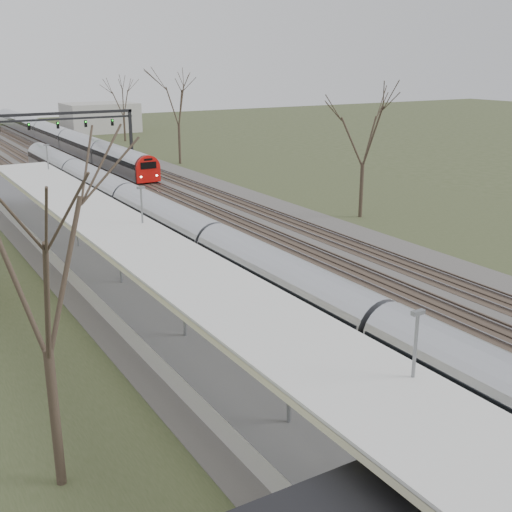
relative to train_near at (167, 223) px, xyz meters
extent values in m
cube|color=#474442|center=(2.50, 11.97, -1.43)|extent=(24.00, 160.00, 0.10)
cube|color=#4C3828|center=(-3.50, 11.97, -1.39)|extent=(2.60, 160.00, 0.06)
cube|color=gray|center=(-4.22, 11.97, -1.32)|extent=(0.07, 160.00, 0.12)
cube|color=gray|center=(-2.78, 11.97, -1.32)|extent=(0.07, 160.00, 0.12)
cube|color=#4C3828|center=(0.00, 11.97, -1.39)|extent=(2.60, 160.00, 0.06)
cube|color=gray|center=(-0.72, 11.97, -1.32)|extent=(0.07, 160.00, 0.12)
cube|color=gray|center=(0.72, 11.97, -1.32)|extent=(0.07, 160.00, 0.12)
cube|color=#4C3828|center=(3.50, 11.97, -1.39)|extent=(2.60, 160.00, 0.06)
cube|color=gray|center=(2.78, 11.97, -1.32)|extent=(0.07, 160.00, 0.12)
cube|color=gray|center=(4.22, 11.97, -1.32)|extent=(0.07, 160.00, 0.12)
cube|color=#4C3828|center=(7.00, 11.97, -1.39)|extent=(2.60, 160.00, 0.06)
cube|color=gray|center=(6.28, 11.97, -1.32)|extent=(0.07, 160.00, 0.12)
cube|color=gray|center=(7.72, 11.97, -1.32)|extent=(0.07, 160.00, 0.12)
cube|color=#4C3828|center=(10.50, 11.97, -1.39)|extent=(2.60, 160.00, 0.06)
cube|color=gray|center=(9.78, 11.97, -1.32)|extent=(0.07, 160.00, 0.12)
cube|color=gray|center=(11.22, 11.97, -1.32)|extent=(0.07, 160.00, 0.12)
cube|color=#9E9B93|center=(-6.55, -5.53, -0.98)|extent=(3.50, 69.00, 1.00)
cylinder|color=slate|center=(-6.55, -25.03, 1.02)|extent=(0.14, 0.14, 3.00)
cylinder|color=slate|center=(-6.55, -17.03, 1.02)|extent=(0.14, 0.14, 3.00)
cylinder|color=slate|center=(-6.55, -9.03, 1.02)|extent=(0.14, 0.14, 3.00)
cylinder|color=slate|center=(-6.55, -1.03, 1.02)|extent=(0.14, 0.14, 3.00)
cylinder|color=slate|center=(-6.55, 6.97, 1.02)|extent=(0.14, 0.14, 3.00)
cube|color=silver|center=(-6.55, -10.03, 2.57)|extent=(4.10, 50.00, 0.12)
cube|color=beige|center=(-6.55, -10.03, 2.40)|extent=(4.10, 50.00, 0.25)
cube|color=black|center=(13.00, 41.97, 1.52)|extent=(0.35, 0.35, 6.00)
cube|color=black|center=(2.75, 41.97, 4.42)|extent=(21.00, 0.35, 0.35)
cube|color=black|center=(2.75, 41.97, 3.72)|extent=(21.00, 0.25, 0.25)
cube|color=black|center=(0.00, 41.77, 3.02)|extent=(0.32, 0.22, 0.85)
sphere|color=#0CFF19|center=(0.00, 41.63, 3.27)|extent=(0.16, 0.16, 0.16)
cube|color=black|center=(3.50, 41.77, 3.02)|extent=(0.32, 0.22, 0.85)
sphere|color=#0CFF19|center=(3.50, 41.63, 3.27)|extent=(0.16, 0.16, 0.16)
cube|color=black|center=(7.00, 41.77, 3.02)|extent=(0.32, 0.22, 0.85)
sphere|color=#0CFF19|center=(7.00, 41.63, 3.27)|extent=(0.16, 0.16, 0.16)
cube|color=black|center=(10.50, 41.77, 3.02)|extent=(0.32, 0.22, 0.85)
sphere|color=#0CFF19|center=(10.50, 41.63, 3.27)|extent=(0.16, 0.16, 0.16)
cylinder|color=#2D231C|center=(-13.50, -23.03, 0.77)|extent=(0.30, 0.30, 4.50)
cylinder|color=#2D231C|center=(16.50, -1.03, 0.77)|extent=(0.30, 0.30, 4.50)
cube|color=#A8AAB2|center=(0.00, 0.24, -0.38)|extent=(2.55, 75.00, 1.60)
cylinder|color=#A8AAB2|center=(0.00, 0.24, 0.27)|extent=(2.60, 74.70, 2.60)
cube|color=black|center=(0.00, 0.24, 0.37)|extent=(2.62, 74.40, 0.55)
cube|color=black|center=(0.00, 0.24, -1.30)|extent=(1.80, 74.00, 0.35)
cube|color=#A8AAB2|center=(7.00, 58.52, -0.38)|extent=(2.55, 75.00, 1.60)
cylinder|color=#A8AAB2|center=(7.00, 58.52, 0.27)|extent=(2.60, 74.70, 2.60)
cube|color=black|center=(7.00, 58.52, 0.37)|extent=(2.62, 74.40, 0.55)
cube|color=#B40D0A|center=(7.00, 21.12, -0.43)|extent=(2.55, 0.50, 1.50)
cylinder|color=#B40D0A|center=(7.00, 21.17, 0.27)|extent=(2.60, 0.60, 2.60)
cube|color=black|center=(7.00, 20.90, 0.57)|extent=(1.70, 0.12, 0.70)
sphere|color=white|center=(6.15, 20.92, -0.53)|extent=(0.22, 0.22, 0.22)
sphere|color=white|center=(7.85, 20.92, -0.53)|extent=(0.22, 0.22, 0.22)
cube|color=black|center=(7.00, 58.52, -1.30)|extent=(1.80, 74.00, 0.35)
camera|label=1|loc=(-16.97, -40.32, 10.94)|focal=45.00mm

